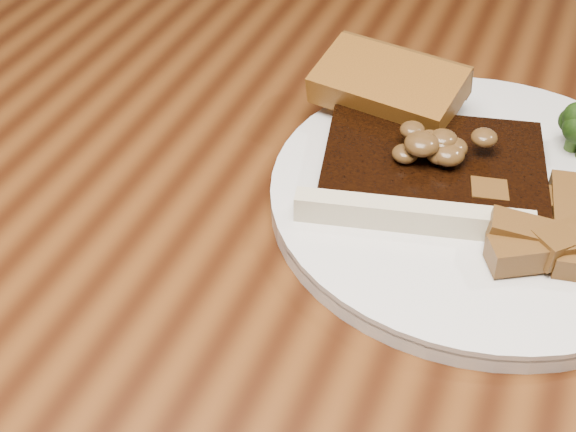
# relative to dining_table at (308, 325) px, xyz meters

# --- Properties ---
(dining_table) EXTENTS (1.60, 0.90, 0.75)m
(dining_table) POSITION_rel_dining_table_xyz_m (0.00, 0.00, 0.00)
(dining_table) COLOR #502A10
(dining_table) RESTS_ON ground
(chair_far) EXTENTS (0.48, 0.48, 0.87)m
(chair_far) POSITION_rel_dining_table_xyz_m (-0.13, 0.64, -0.18)
(chair_far) COLOR black
(chair_far) RESTS_ON ground
(plate) EXTENTS (0.32, 0.32, 0.01)m
(plate) POSITION_rel_dining_table_xyz_m (0.10, 0.07, 0.10)
(plate) COLOR silver
(plate) RESTS_ON dining_table
(steak) EXTENTS (0.17, 0.15, 0.02)m
(steak) POSITION_rel_dining_table_xyz_m (0.07, 0.07, 0.12)
(steak) COLOR black
(steak) RESTS_ON plate
(steak_bone) EXTENTS (0.15, 0.05, 0.02)m
(steak_bone) POSITION_rel_dining_table_xyz_m (0.07, 0.02, 0.11)
(steak_bone) COLOR beige
(steak_bone) RESTS_ON plate
(mushroom_pile) EXTENTS (0.07, 0.07, 0.03)m
(mushroom_pile) POSITION_rel_dining_table_xyz_m (0.07, 0.07, 0.14)
(mushroom_pile) COLOR #4E3318
(mushroom_pile) RESTS_ON steak
(garlic_bread) EXTENTS (0.12, 0.08, 0.02)m
(garlic_bread) POSITION_rel_dining_table_xyz_m (0.01, 0.13, 0.12)
(garlic_bread) COLOR brown
(garlic_bread) RESTS_ON plate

